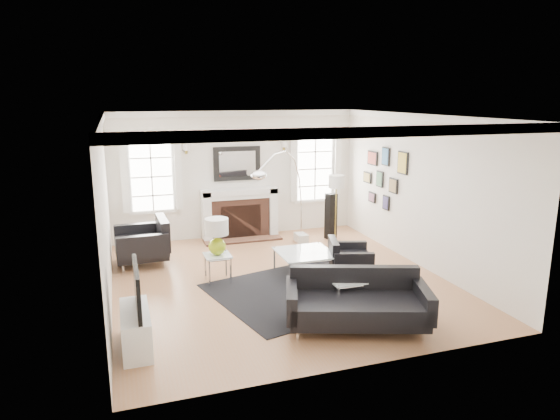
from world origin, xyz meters
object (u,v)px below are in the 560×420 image
object	(u,v)px
armchair_left	(145,243)
armchair_right	(348,258)
coffee_table	(305,254)
gourd_lamp	(217,234)
arc_floor_lamp	(282,196)
fireplace	(240,214)
sofa	(357,303)

from	to	relation	value
armchair_left	armchair_right	xyz separation A→B (m)	(3.37, -1.75, -0.10)
armchair_right	coffee_table	world-z (taller)	armchair_right
coffee_table	gourd_lamp	world-z (taller)	gourd_lamp
armchair_left	arc_floor_lamp	xyz separation A→B (m)	(2.68, -0.12, 0.76)
fireplace	armchair_right	size ratio (longest dim) A/B	1.78
armchair_left	armchair_right	size ratio (longest dim) A/B	1.14
armchair_right	gourd_lamp	distance (m)	2.36
armchair_right	gourd_lamp	size ratio (longest dim) A/B	1.51
fireplace	sofa	bearing A→B (deg)	-84.46
armchair_right	coffee_table	xyz separation A→B (m)	(-0.72, 0.22, 0.09)
coffee_table	arc_floor_lamp	world-z (taller)	arc_floor_lamp
armchair_left	coffee_table	size ratio (longest dim) A/B	1.14
armchair_right	fireplace	bearing A→B (deg)	113.14
sofa	gourd_lamp	world-z (taller)	gourd_lamp
armchair_left	gourd_lamp	xyz separation A→B (m)	(1.11, -1.39, 0.45)
armchair_right	arc_floor_lamp	world-z (taller)	arc_floor_lamp
armchair_left	arc_floor_lamp	size ratio (longest dim) A/B	0.51
armchair_left	gourd_lamp	world-z (taller)	gourd_lamp
fireplace	sofa	size ratio (longest dim) A/B	0.81
sofa	armchair_left	xyz separation A→B (m)	(-2.59, 3.64, 0.05)
arc_floor_lamp	armchair_right	bearing A→B (deg)	-67.04
sofa	arc_floor_lamp	bearing A→B (deg)	88.54
fireplace	armchair_left	world-z (taller)	fireplace
armchair_left	coffee_table	distance (m)	3.06
armchair_right	coffee_table	size ratio (longest dim) A/B	1.00
sofa	arc_floor_lamp	size ratio (longest dim) A/B	0.98
coffee_table	armchair_left	bearing A→B (deg)	150.03
armchair_right	arc_floor_lamp	xyz separation A→B (m)	(-0.69, 1.63, 0.86)
fireplace	armchair_right	world-z (taller)	fireplace
gourd_lamp	arc_floor_lamp	xyz separation A→B (m)	(1.57, 1.27, 0.31)
fireplace	armchair_left	xyz separation A→B (m)	(-2.13, -1.17, -0.15)
fireplace	arc_floor_lamp	distance (m)	1.53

